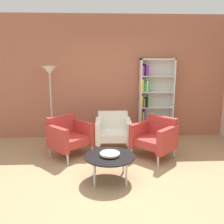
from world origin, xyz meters
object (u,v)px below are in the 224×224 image
at_px(armchair_by_bookshelf, 113,130).
at_px(floor_lamp_torchiere, 50,79).
at_px(bookshelf_tall, 152,100).
at_px(decorative_bowl, 110,154).
at_px(coffee_table_low, 110,157).
at_px(armchair_spare_guest, 155,137).
at_px(armchair_near_window, 68,135).

bearing_deg(armchair_by_bookshelf, floor_lamp_torchiere, 160.22).
xyz_separation_m(bookshelf_tall, decorative_bowl, (-1.10, -2.11, -0.49)).
xyz_separation_m(coffee_table_low, floor_lamp_torchiere, (-1.25, 1.89, 1.08)).
bearing_deg(bookshelf_tall, floor_lamp_torchiere, -174.47).
bearing_deg(armchair_spare_guest, bookshelf_tall, 126.65).
distance_m(armchair_near_window, floor_lamp_torchiere, 1.41).
bearing_deg(armchair_spare_guest, armchair_by_bookshelf, -165.57).
bearing_deg(decorative_bowl, bookshelf_tall, 62.45).
height_order(bookshelf_tall, armchair_spare_guest, bookshelf_tall).
height_order(bookshelf_tall, decorative_bowl, bookshelf_tall).
relative_size(armchair_spare_guest, armchair_by_bookshelf, 1.22).
relative_size(bookshelf_tall, armchair_near_window, 2.00).
xyz_separation_m(armchair_spare_guest, floor_lamp_torchiere, (-2.17, 1.00, 1.03)).
bearing_deg(armchair_by_bookshelf, armchair_near_window, -159.87).
bearing_deg(armchair_by_bookshelf, bookshelf_tall, 38.85).
height_order(coffee_table_low, armchair_by_bookshelf, armchair_by_bookshelf).
bearing_deg(floor_lamp_torchiere, decorative_bowl, -56.45).
distance_m(bookshelf_tall, decorative_bowl, 2.44).
bearing_deg(armchair_near_window, coffee_table_low, -97.65).
distance_m(coffee_table_low, floor_lamp_torchiere, 2.51).
distance_m(coffee_table_low, armchair_spare_guest, 1.27).
distance_m(coffee_table_low, armchair_near_window, 1.31).
bearing_deg(coffee_table_low, floor_lamp_torchiere, 123.55).
xyz_separation_m(coffee_table_low, armchair_near_window, (-0.78, 1.05, 0.04)).
xyz_separation_m(bookshelf_tall, coffee_table_low, (-1.10, -2.11, -0.56)).
bearing_deg(armchair_spare_guest, floor_lamp_torchiere, -159.54).
bearing_deg(decorative_bowl, armchair_by_bookshelf, 84.86).
relative_size(bookshelf_tall, armchair_by_bookshelf, 2.44).
xyz_separation_m(bookshelf_tall, floor_lamp_torchiere, (-2.35, -0.23, 0.52)).
xyz_separation_m(decorative_bowl, floor_lamp_torchiere, (-1.25, 1.89, 1.01)).
distance_m(bookshelf_tall, armchair_spare_guest, 1.35).
height_order(coffee_table_low, floor_lamp_torchiere, floor_lamp_torchiere).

